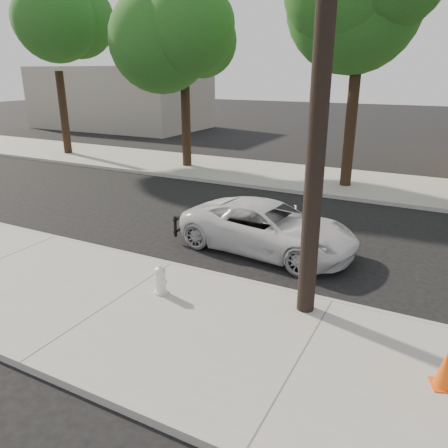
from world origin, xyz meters
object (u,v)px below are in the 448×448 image
Objects in this scene: police_cruiser at (268,227)px; fire_hydrant at (160,280)px; traffic_cone at (446,368)px; utility_pole at (322,67)px.

fire_hydrant is at bearing 170.36° from police_cruiser.
police_cruiser is 3.71m from fire_hydrant.
police_cruiser is at bearing 138.02° from traffic_cone.
utility_pole is at bearing 25.40° from fire_hydrant.
police_cruiser is 7.15× the size of traffic_cone.
traffic_cone is at bearing -125.88° from police_cruiser.
utility_pole is at bearing -139.13° from police_cruiser.
utility_pole is at bearing 154.02° from traffic_cone.
utility_pole is 5.23m from fire_hydrant.
police_cruiser reaches higher than traffic_cone.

